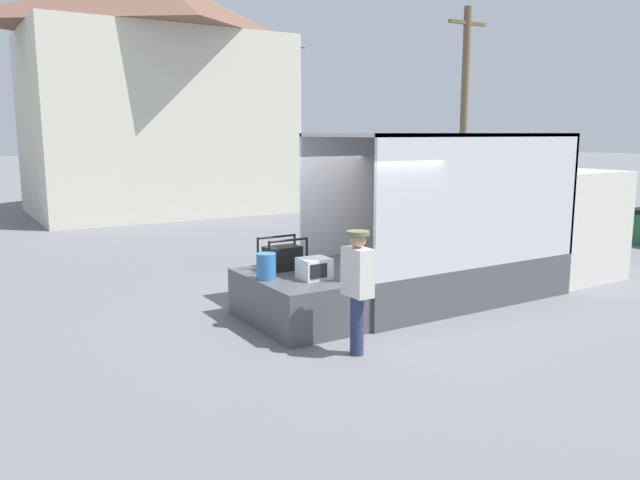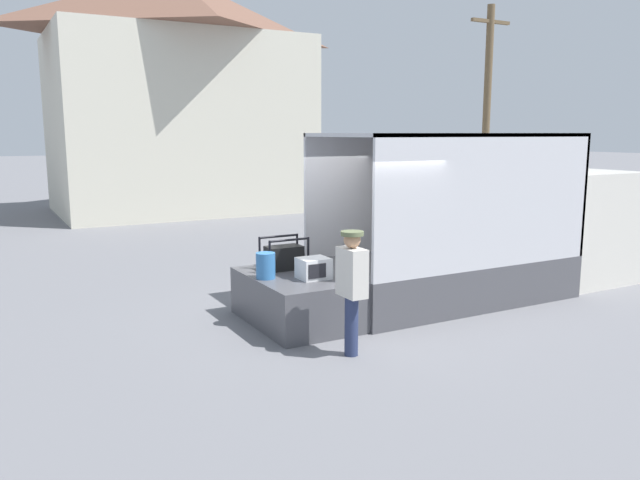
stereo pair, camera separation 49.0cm
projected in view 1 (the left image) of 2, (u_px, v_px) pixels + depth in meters
ground_plane at (334, 316)px, 10.00m from camera, size 160.00×160.00×0.00m
box_truck at (501, 239)px, 11.81m from camera, size 6.41×2.16×2.90m
tailgate_deck at (297, 299)px, 9.58m from camera, size 1.38×2.06×0.75m
microwave at (314, 268)px, 9.28m from camera, size 0.45×0.40×0.31m
portable_generator at (284, 257)px, 9.89m from camera, size 0.70×0.43×0.52m
orange_bucket at (266, 266)px, 9.24m from camera, size 0.29×0.29×0.39m
worker_person at (357, 280)px, 8.09m from camera, size 0.30×0.44×1.66m
house_backdrop at (155, 92)px, 22.74m from camera, size 9.14×6.64×8.58m
utility_pole at (464, 106)px, 23.77m from camera, size 1.80×0.28×7.55m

